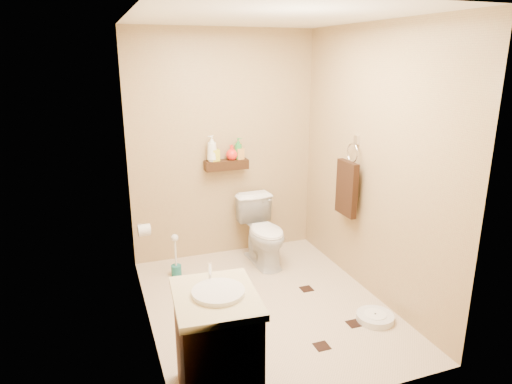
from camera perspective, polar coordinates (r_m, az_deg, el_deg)
name	(u,v)px	position (r m, az deg, el deg)	size (l,w,h in m)	color
ground	(266,305)	(4.16, 1.25, -13.96)	(2.50, 2.50, 0.00)	beige
wall_back	(224,147)	(4.86, -4.04, 5.69)	(2.00, 0.04, 2.40)	tan
wall_front	(347,225)	(2.63, 11.36, -4.13)	(2.00, 0.04, 2.40)	tan
wall_left	(141,185)	(3.47, -14.19, 0.80)	(0.04, 2.50, 2.40)	tan
wall_right	(372,164)	(4.16, 14.32, 3.36)	(0.04, 2.50, 2.40)	tan
ceiling	(268,16)	(3.60, 1.50, 21.13)	(2.00, 2.50, 0.02)	white
wall_shelf	(226,165)	(4.82, -3.73, 3.42)	(0.46, 0.14, 0.10)	#371E0F
floor_accents	(272,308)	(4.12, 2.01, -14.25)	(1.23, 1.33, 0.01)	black
toilet	(264,232)	(4.80, 0.95, -4.97)	(0.39, 0.69, 0.70)	white
vanity	(217,346)	(3.01, -4.90, -18.61)	(0.55, 0.65, 0.86)	brown
bathroom_scale	(375,317)	(4.06, 14.66, -14.91)	(0.34, 0.34, 0.06)	silver
toilet_brush	(176,261)	(4.66, -9.98, -8.53)	(0.10, 0.10, 0.44)	#1A6A67
towel_ring	(347,186)	(4.38, 11.33, 0.76)	(0.12, 0.30, 0.76)	silver
toilet_paper	(144,230)	(4.28, -13.81, -4.64)	(0.12, 0.11, 0.12)	silver
bottle_a	(212,148)	(4.74, -5.53, 5.45)	(0.10, 0.10, 0.27)	white
bottle_b	(215,152)	(4.76, -5.18, 4.96)	(0.08, 0.08, 0.18)	yellow
bottle_c	(232,152)	(4.81, -3.04, 4.98)	(0.12, 0.12, 0.16)	red
bottle_d	(238,149)	(4.82, -2.23, 5.45)	(0.09, 0.09, 0.23)	#2C8639
bottle_e	(239,151)	(4.83, -2.09, 5.16)	(0.08, 0.08, 0.18)	gold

